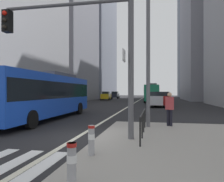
{
  "coord_description": "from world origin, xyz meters",
  "views": [
    {
      "loc": [
        3.25,
        -9.0,
        1.99
      ],
      "look_at": [
        -5.6,
        36.62,
        2.06
      ],
      "focal_mm": 34.64,
      "sensor_mm": 36.0,
      "label": 1
    }
  ],
  "objects_px": {
    "car_receding_near": "(163,99)",
    "bollard_left": "(91,139)",
    "traffic_signal_gantry": "(85,39)",
    "pedestrian_walking": "(170,107)",
    "car_receding_far": "(156,99)",
    "bollard_front": "(72,162)",
    "city_bus_red_distant": "(151,92)",
    "car_oncoming_mid": "(106,96)",
    "city_bus_red_receding": "(152,92)",
    "street_lamp_post": "(148,28)",
    "city_bus_blue_oncoming": "(46,93)",
    "car_oncoming_far": "(115,95)"
  },
  "relations": [
    {
      "from": "car_receding_near",
      "to": "bollard_left",
      "type": "relative_size",
      "value": 4.72
    },
    {
      "from": "traffic_signal_gantry",
      "to": "pedestrian_walking",
      "type": "height_order",
      "value": "traffic_signal_gantry"
    },
    {
      "from": "car_receding_far",
      "to": "bollard_front",
      "type": "xyz_separation_m",
      "value": [
        -1.85,
        -24.11,
        -0.38
      ]
    },
    {
      "from": "city_bus_red_distant",
      "to": "car_oncoming_mid",
      "type": "relative_size",
      "value": 2.69
    },
    {
      "from": "bollard_front",
      "to": "city_bus_red_receding",
      "type": "bearing_deg",
      "value": 88.25
    },
    {
      "from": "city_bus_red_receding",
      "to": "street_lamp_post",
      "type": "relative_size",
      "value": 1.38
    },
    {
      "from": "traffic_signal_gantry",
      "to": "car_receding_near",
      "type": "bearing_deg",
      "value": 79.1
    },
    {
      "from": "street_lamp_post",
      "to": "city_bus_red_receding",
      "type": "bearing_deg",
      "value": 90.26
    },
    {
      "from": "street_lamp_post",
      "to": "bollard_front",
      "type": "distance_m",
      "value": 8.81
    },
    {
      "from": "city_bus_red_receding",
      "to": "traffic_signal_gantry",
      "type": "relative_size",
      "value": 1.84
    },
    {
      "from": "city_bus_red_distant",
      "to": "car_receding_far",
      "type": "relative_size",
      "value": 2.74
    },
    {
      "from": "city_bus_red_receding",
      "to": "car_receding_far",
      "type": "xyz_separation_m",
      "value": [
        0.69,
        -13.57,
        -0.85
      ]
    },
    {
      "from": "car_receding_far",
      "to": "street_lamp_post",
      "type": "bearing_deg",
      "value": -91.9
    },
    {
      "from": "city_bus_red_receding",
      "to": "car_oncoming_mid",
      "type": "height_order",
      "value": "city_bus_red_receding"
    },
    {
      "from": "bollard_left",
      "to": "traffic_signal_gantry",
      "type": "bearing_deg",
      "value": 112.5
    },
    {
      "from": "city_bus_red_receding",
      "to": "bollard_front",
      "type": "relative_size",
      "value": 13.36
    },
    {
      "from": "city_bus_blue_oncoming",
      "to": "bollard_left",
      "type": "xyz_separation_m",
      "value": [
        5.8,
        -8.18,
        -1.21
      ]
    },
    {
      "from": "car_oncoming_far",
      "to": "street_lamp_post",
      "type": "relative_size",
      "value": 0.51
    },
    {
      "from": "city_bus_red_distant",
      "to": "bollard_front",
      "type": "relative_size",
      "value": 14.0
    },
    {
      "from": "city_bus_red_receding",
      "to": "city_bus_red_distant",
      "type": "height_order",
      "value": "same"
    },
    {
      "from": "city_bus_blue_oncoming",
      "to": "car_receding_near",
      "type": "bearing_deg",
      "value": 58.39
    },
    {
      "from": "city_bus_blue_oncoming",
      "to": "car_receding_near",
      "type": "distance_m",
      "value": 16.58
    },
    {
      "from": "car_receding_far",
      "to": "pedestrian_walking",
      "type": "distance_m",
      "value": 16.3
    },
    {
      "from": "city_bus_red_receding",
      "to": "car_receding_near",
      "type": "distance_m",
      "value": 13.52
    },
    {
      "from": "bollard_left",
      "to": "city_bus_blue_oncoming",
      "type": "bearing_deg",
      "value": 125.33
    },
    {
      "from": "city_bus_blue_oncoming",
      "to": "street_lamp_post",
      "type": "bearing_deg",
      "value": -21.15
    },
    {
      "from": "car_receding_far",
      "to": "bollard_left",
      "type": "relative_size",
      "value": 4.95
    },
    {
      "from": "city_bus_blue_oncoming",
      "to": "street_lamp_post",
      "type": "height_order",
      "value": "street_lamp_post"
    },
    {
      "from": "car_receding_near",
      "to": "bollard_front",
      "type": "bearing_deg",
      "value": -96.33
    },
    {
      "from": "city_bus_red_receding",
      "to": "car_oncoming_far",
      "type": "bearing_deg",
      "value": 122.38
    },
    {
      "from": "city_bus_red_distant",
      "to": "street_lamp_post",
      "type": "height_order",
      "value": "street_lamp_post"
    },
    {
      "from": "car_receding_near",
      "to": "bollard_front",
      "type": "height_order",
      "value": "car_receding_near"
    },
    {
      "from": "city_bus_red_receding",
      "to": "car_oncoming_far",
      "type": "xyz_separation_m",
      "value": [
        -9.87,
        15.57,
        -0.85
      ]
    },
    {
      "from": "city_bus_blue_oncoming",
      "to": "car_oncoming_mid",
      "type": "distance_m",
      "value": 33.6
    },
    {
      "from": "city_bus_blue_oncoming",
      "to": "pedestrian_walking",
      "type": "distance_m",
      "value": 8.74
    },
    {
      "from": "city_bus_red_receding",
      "to": "traffic_signal_gantry",
      "type": "xyz_separation_m",
      "value": [
        -2.3,
        -33.36,
        2.25
      ]
    },
    {
      "from": "city_bus_red_distant",
      "to": "car_oncoming_mid",
      "type": "distance_m",
      "value": 17.23
    },
    {
      "from": "car_oncoming_mid",
      "to": "bollard_front",
      "type": "xyz_separation_m",
      "value": [
        9.0,
        -43.63,
        -0.38
      ]
    },
    {
      "from": "car_receding_near",
      "to": "car_oncoming_far",
      "type": "xyz_separation_m",
      "value": [
        -11.41,
        28.97,
        0.0
      ]
    },
    {
      "from": "city_bus_red_receding",
      "to": "bollard_left",
      "type": "distance_m",
      "value": 35.73
    },
    {
      "from": "city_bus_red_distant",
      "to": "bollard_left",
      "type": "bearing_deg",
      "value": -90.92
    },
    {
      "from": "car_oncoming_mid",
      "to": "car_receding_far",
      "type": "xyz_separation_m",
      "value": [
        10.85,
        -19.52,
        -0.0
      ]
    },
    {
      "from": "car_oncoming_mid",
      "to": "car_oncoming_far",
      "type": "height_order",
      "value": "same"
    },
    {
      "from": "city_bus_red_distant",
      "to": "bollard_left",
      "type": "xyz_separation_m",
      "value": [
        -0.9,
        -55.85,
        -1.21
      ]
    },
    {
      "from": "city_bus_blue_oncoming",
      "to": "car_oncoming_mid",
      "type": "relative_size",
      "value": 2.77
    },
    {
      "from": "car_oncoming_far",
      "to": "city_bus_red_receding",
      "type": "bearing_deg",
      "value": -57.62
    },
    {
      "from": "car_oncoming_far",
      "to": "car_receding_near",
      "type": "bearing_deg",
      "value": -68.5
    },
    {
      "from": "city_bus_blue_oncoming",
      "to": "traffic_signal_gantry",
      "type": "relative_size",
      "value": 1.99
    },
    {
      "from": "street_lamp_post",
      "to": "city_bus_blue_oncoming",
      "type": "bearing_deg",
      "value": 158.85
    },
    {
      "from": "car_oncoming_mid",
      "to": "pedestrian_walking",
      "type": "bearing_deg",
      "value": -72.34
    }
  ]
}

